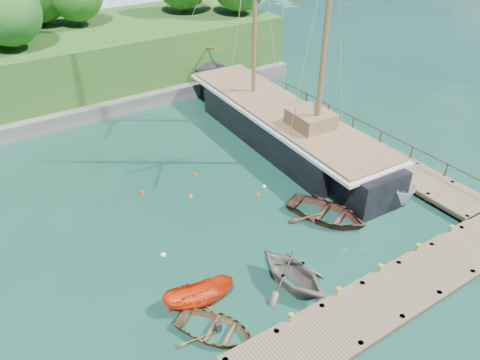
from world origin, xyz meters
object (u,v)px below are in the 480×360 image
at_px(cabin_boat_white, 384,194).
at_px(motorboat_orange, 199,304).
at_px(rowboat_1, 292,287).
at_px(schooner, 281,128).
at_px(rowboat_2, 326,218).
at_px(rowboat_0, 216,334).

bearing_deg(cabin_boat_white, motorboat_orange, -165.21).
height_order(rowboat_1, schooner, schooner).
relative_size(motorboat_orange, cabin_boat_white, 0.74).
height_order(motorboat_orange, cabin_boat_white, cabin_boat_white).
relative_size(rowboat_1, rowboat_2, 0.85).
bearing_deg(cabin_boat_white, schooner, 105.45).
distance_m(rowboat_1, motorboat_orange, 4.93).
bearing_deg(rowboat_1, rowboat_2, 24.89).
distance_m(rowboat_1, rowboat_2, 6.50).
bearing_deg(schooner, rowboat_1, -122.84).
bearing_deg(rowboat_0, rowboat_2, -13.96).
bearing_deg(cabin_boat_white, rowboat_1, -154.24).
bearing_deg(rowboat_1, motorboat_orange, 153.77).
bearing_deg(motorboat_orange, schooner, -36.50).
distance_m(motorboat_orange, cabin_boat_white, 15.41).
distance_m(rowboat_2, schooner, 10.68).
xyz_separation_m(rowboat_2, schooner, (3.94, 9.85, 1.22)).
xyz_separation_m(rowboat_2, cabin_boat_white, (5.14, -0.14, 0.00)).
distance_m(rowboat_1, schooner, 16.35).
xyz_separation_m(rowboat_1, schooner, (9.46, 13.28, 1.22)).
relative_size(rowboat_0, motorboat_orange, 1.11).
bearing_deg(rowboat_0, cabin_boat_white, -20.81).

